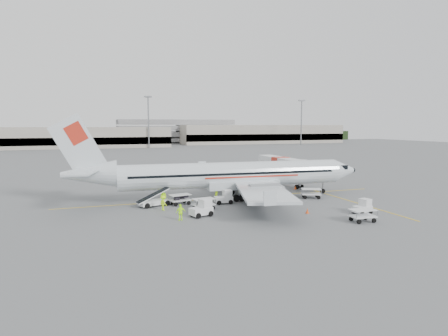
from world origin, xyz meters
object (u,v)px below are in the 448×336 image
at_px(jet_bridge, 281,170).
at_px(tug_fore, 362,206).
at_px(tug_mid, 223,197).
at_px(belt_loader, 154,195).
at_px(tug_aft, 201,208).
at_px(aircraft, 234,158).

height_order(jet_bridge, tug_fore, jet_bridge).
bearing_deg(tug_mid, belt_loader, 173.48).
xyz_separation_m(tug_fore, tug_aft, (-17.08, 4.47, 0.10)).
xyz_separation_m(jet_bridge, tug_aft, (-18.79, -18.18, -1.29)).
xyz_separation_m(tug_fore, tug_mid, (-12.73, 9.88, 0.04)).
distance_m(jet_bridge, tug_fore, 22.75).
bearing_deg(tug_aft, aircraft, 31.94).
bearing_deg(belt_loader, tug_mid, -27.83).
height_order(jet_bridge, belt_loader, jet_bridge).
height_order(aircraft, jet_bridge, aircraft).
relative_size(tug_fore, tug_aft, 0.89).
distance_m(aircraft, tug_aft, 11.65).
bearing_deg(aircraft, jet_bridge, 42.71).
distance_m(aircraft, jet_bridge, 15.86).
bearing_deg(jet_bridge, tug_fore, -95.05).
xyz_separation_m(aircraft, jet_bridge, (12.00, 9.85, -3.22)).
relative_size(jet_bridge, tug_mid, 7.68).
bearing_deg(belt_loader, tug_fore, -46.82).
bearing_deg(aircraft, tug_mid, -126.56).
bearing_deg(belt_loader, aircraft, -10.34).
height_order(tug_fore, tug_aft, tug_aft).
relative_size(jet_bridge, belt_loader, 3.43).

